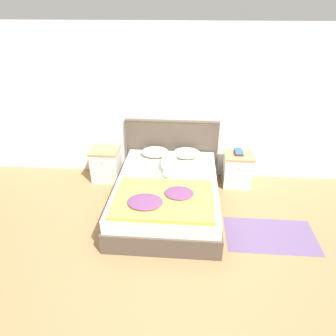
{
  "coord_description": "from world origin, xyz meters",
  "views": [
    {
      "loc": [
        0.18,
        -2.7,
        2.83
      ],
      "look_at": [
        -0.12,
        1.22,
        0.6
      ],
      "focal_mm": 32.0,
      "sensor_mm": 36.0,
      "label": 1
    }
  ],
  "objects_px": {
    "bed": "(167,195)",
    "pillow_right": "(186,153)",
    "book_stack": "(239,152)",
    "nightstand_right": "(237,169)",
    "dog": "(169,163)",
    "nightstand_left": "(106,164)",
    "pillow_left": "(155,152)"
  },
  "relations": [
    {
      "from": "nightstand_left",
      "to": "pillow_right",
      "type": "distance_m",
      "value": 1.43
    },
    {
      "from": "pillow_right",
      "to": "dog",
      "type": "bearing_deg",
      "value": -124.3
    },
    {
      "from": "pillow_left",
      "to": "dog",
      "type": "xyz_separation_m",
      "value": [
        0.26,
        -0.4,
        0.02
      ]
    },
    {
      "from": "dog",
      "to": "nightstand_left",
      "type": "bearing_deg",
      "value": 160.66
    },
    {
      "from": "nightstand_right",
      "to": "book_stack",
      "type": "height_order",
      "value": "book_stack"
    },
    {
      "from": "dog",
      "to": "bed",
      "type": "bearing_deg",
      "value": -89.41
    },
    {
      "from": "bed",
      "to": "nightstand_left",
      "type": "distance_m",
      "value": 1.39
    },
    {
      "from": "bed",
      "to": "dog",
      "type": "bearing_deg",
      "value": 90.59
    },
    {
      "from": "bed",
      "to": "nightstand_left",
      "type": "height_order",
      "value": "nightstand_left"
    },
    {
      "from": "nightstand_right",
      "to": "dog",
      "type": "bearing_deg",
      "value": -160.79
    },
    {
      "from": "bed",
      "to": "pillow_right",
      "type": "height_order",
      "value": "pillow_right"
    },
    {
      "from": "nightstand_right",
      "to": "pillow_right",
      "type": "distance_m",
      "value": 0.92
    },
    {
      "from": "bed",
      "to": "pillow_right",
      "type": "relative_size",
      "value": 4.41
    },
    {
      "from": "pillow_left",
      "to": "dog",
      "type": "relative_size",
      "value": 0.6
    },
    {
      "from": "book_stack",
      "to": "pillow_left",
      "type": "bearing_deg",
      "value": -179.03
    },
    {
      "from": "dog",
      "to": "pillow_right",
      "type": "bearing_deg",
      "value": 55.7
    },
    {
      "from": "nightstand_right",
      "to": "pillow_left",
      "type": "distance_m",
      "value": 1.43
    },
    {
      "from": "bed",
      "to": "pillow_left",
      "type": "bearing_deg",
      "value": 108.59
    },
    {
      "from": "bed",
      "to": "pillow_left",
      "type": "xyz_separation_m",
      "value": [
        -0.27,
        0.79,
        0.32
      ]
    },
    {
      "from": "pillow_right",
      "to": "nightstand_left",
      "type": "bearing_deg",
      "value": 179.87
    },
    {
      "from": "nightstand_right",
      "to": "pillow_right",
      "type": "height_order",
      "value": "pillow_right"
    },
    {
      "from": "pillow_left",
      "to": "bed",
      "type": "bearing_deg",
      "value": -71.41
    },
    {
      "from": "nightstand_left",
      "to": "nightstand_right",
      "type": "bearing_deg",
      "value": 0.0
    },
    {
      "from": "pillow_left",
      "to": "nightstand_right",
      "type": "bearing_deg",
      "value": 0.13
    },
    {
      "from": "pillow_right",
      "to": "bed",
      "type": "bearing_deg",
      "value": -108.59
    },
    {
      "from": "nightstand_left",
      "to": "dog",
      "type": "xyz_separation_m",
      "value": [
        1.14,
        -0.4,
        0.3
      ]
    },
    {
      "from": "nightstand_left",
      "to": "nightstand_right",
      "type": "distance_m",
      "value": 2.28
    },
    {
      "from": "bed",
      "to": "dog",
      "type": "xyz_separation_m",
      "value": [
        -0.0,
        0.39,
        0.34
      ]
    },
    {
      "from": "bed",
      "to": "nightstand_right",
      "type": "xyz_separation_m",
      "value": [
        1.14,
        0.79,
        0.05
      ]
    },
    {
      "from": "bed",
      "to": "dog",
      "type": "distance_m",
      "value": 0.52
    },
    {
      "from": "bed",
      "to": "book_stack",
      "type": "bearing_deg",
      "value": 35.69
    },
    {
      "from": "nightstand_left",
      "to": "bed",
      "type": "bearing_deg",
      "value": -34.83
    }
  ]
}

